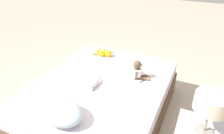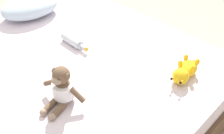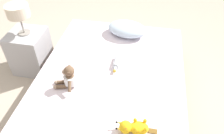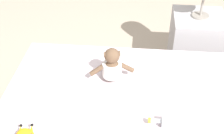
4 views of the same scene
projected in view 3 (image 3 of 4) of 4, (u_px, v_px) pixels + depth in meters
ground_plane at (112, 100)px, 2.53m from camera, size 16.00×16.00×0.00m
bed at (112, 87)px, 2.38m from camera, size 1.49×1.89×0.48m
pillow at (127, 29)px, 2.65m from camera, size 0.52×0.41×0.16m
plush_monkey at (69, 78)px, 2.00m from camera, size 0.24×0.29×0.24m
plush_yellow_creature at (133, 127)px, 1.67m from camera, size 0.33×0.13×0.10m
glass_bottle at (117, 62)px, 2.27m from camera, size 0.07×0.25×0.06m
nightstand at (30, 51)px, 2.78m from camera, size 0.42×0.42×0.55m
bedside_lamp at (18, 12)px, 2.41m from camera, size 0.26×0.26×0.36m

